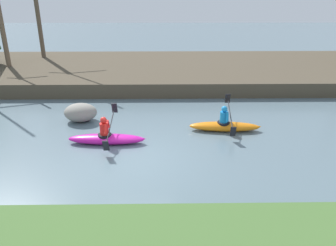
# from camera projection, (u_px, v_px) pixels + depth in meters

# --- Properties ---
(ground_plane) EXTENTS (90.00, 90.00, 0.00)m
(ground_plane) POSITION_uv_depth(u_px,v_px,m) (137.00, 159.00, 10.57)
(ground_plane) COLOR slate
(riverbank_far) EXTENTS (44.00, 9.07, 0.74)m
(riverbank_far) POSITION_uv_depth(u_px,v_px,m) (149.00, 70.00, 20.35)
(riverbank_far) COLOR #4C4233
(riverbank_far) RESTS_ON ground
(bare_tree_mid_upstream) EXTENTS (2.83, 2.80, 5.07)m
(bare_tree_mid_upstream) POSITION_uv_depth(u_px,v_px,m) (2.00, 25.00, 18.91)
(bare_tree_mid_upstream) COLOR brown
(bare_tree_mid_upstream) RESTS_ON riverbank_far
(kayaker_lead) EXTENTS (2.79, 2.07, 1.20)m
(kayaker_lead) POSITION_uv_depth(u_px,v_px,m) (225.00, 125.00, 12.61)
(kayaker_lead) COLOR orange
(kayaker_lead) RESTS_ON ground
(kayaker_middle) EXTENTS (2.78, 2.07, 1.20)m
(kayaker_middle) POSITION_uv_depth(u_px,v_px,m) (107.00, 138.00, 11.56)
(kayaker_middle) COLOR #C61999
(kayaker_middle) RESTS_ON ground
(boulder_midstream) EXTENTS (1.34, 1.05, 0.76)m
(boulder_midstream) POSITION_uv_depth(u_px,v_px,m) (81.00, 112.00, 13.46)
(boulder_midstream) COLOR gray
(boulder_midstream) RESTS_ON ground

